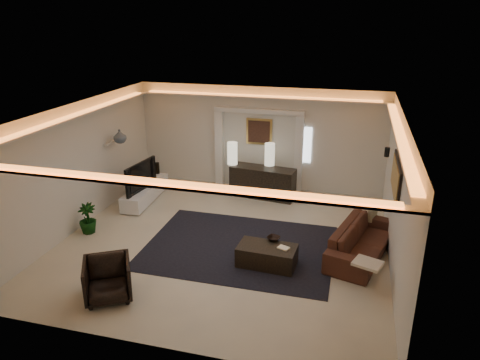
% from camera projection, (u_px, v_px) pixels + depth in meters
% --- Properties ---
extents(floor, '(7.00, 7.00, 0.00)m').
position_uv_depth(floor, '(225.00, 241.00, 9.94)').
color(floor, beige).
rests_on(floor, ground).
extents(ceiling, '(7.00, 7.00, 0.00)m').
position_uv_depth(ceiling, '(223.00, 112.00, 8.93)').
color(ceiling, white).
rests_on(ceiling, ground).
extents(wall_back, '(7.00, 0.00, 7.00)m').
position_uv_depth(wall_back, '(259.00, 138.00, 12.60)').
color(wall_back, silver).
rests_on(wall_back, ground).
extents(wall_front, '(7.00, 0.00, 7.00)m').
position_uv_depth(wall_front, '(152.00, 264.00, 6.26)').
color(wall_front, silver).
rests_on(wall_front, ground).
extents(wall_left, '(0.00, 7.00, 7.00)m').
position_uv_depth(wall_left, '(78.00, 166.00, 10.27)').
color(wall_left, silver).
rests_on(wall_left, ground).
extents(wall_right, '(0.00, 7.00, 7.00)m').
position_uv_depth(wall_right, '(397.00, 196.00, 8.60)').
color(wall_right, silver).
rests_on(wall_right, ground).
extents(cove_soffit, '(7.00, 7.00, 0.04)m').
position_uv_depth(cove_soffit, '(223.00, 126.00, 9.02)').
color(cove_soffit, silver).
rests_on(cove_soffit, ceiling).
extents(daylight_slit, '(0.25, 0.03, 1.00)m').
position_uv_depth(daylight_slit, '(307.00, 145.00, 12.30)').
color(daylight_slit, white).
rests_on(daylight_slit, wall_back).
extents(area_rug, '(4.00, 3.00, 0.01)m').
position_uv_depth(area_rug, '(240.00, 247.00, 9.66)').
color(area_rug, black).
rests_on(area_rug, ground).
extents(pilaster_left, '(0.22, 0.20, 2.20)m').
position_uv_depth(pilaster_left, '(220.00, 148.00, 12.91)').
color(pilaster_left, silver).
rests_on(pilaster_left, ground).
extents(pilaster_right, '(0.22, 0.20, 2.20)m').
position_uv_depth(pilaster_right, '(299.00, 154.00, 12.36)').
color(pilaster_right, silver).
rests_on(pilaster_right, ground).
extents(alcove_header, '(2.52, 0.20, 0.12)m').
position_uv_depth(alcove_header, '(259.00, 111.00, 12.23)').
color(alcove_header, silver).
rests_on(alcove_header, wall_back).
extents(painting_frame, '(0.74, 0.04, 0.74)m').
position_uv_depth(painting_frame, '(259.00, 132.00, 12.51)').
color(painting_frame, tan).
rests_on(painting_frame, wall_back).
extents(painting_canvas, '(0.62, 0.02, 0.62)m').
position_uv_depth(painting_canvas, '(259.00, 132.00, 12.48)').
color(painting_canvas, '#4C2D1E').
rests_on(painting_canvas, wall_back).
extents(art_panel_frame, '(0.04, 1.64, 0.74)m').
position_uv_depth(art_panel_frame, '(396.00, 178.00, 8.79)').
color(art_panel_frame, black).
rests_on(art_panel_frame, wall_right).
extents(art_panel_gold, '(0.02, 1.50, 0.62)m').
position_uv_depth(art_panel_gold, '(395.00, 178.00, 8.80)').
color(art_panel_gold, tan).
rests_on(art_panel_gold, wall_right).
extents(wall_sconce, '(0.12, 0.12, 0.22)m').
position_uv_depth(wall_sconce, '(387.00, 152.00, 10.54)').
color(wall_sconce, black).
rests_on(wall_sconce, wall_right).
extents(wall_niche, '(0.10, 0.55, 0.04)m').
position_uv_depth(wall_niche, '(111.00, 142.00, 11.45)').
color(wall_niche, silver).
rests_on(wall_niche, wall_left).
extents(console, '(1.82, 0.77, 0.88)m').
position_uv_depth(console, '(263.00, 183.00, 12.22)').
color(console, black).
rests_on(console, ground).
extents(lamp_left, '(0.34, 0.34, 0.62)m').
position_uv_depth(lamp_left, '(232.00, 156.00, 12.27)').
color(lamp_left, white).
rests_on(lamp_left, console).
extents(lamp_right, '(0.34, 0.34, 0.62)m').
position_uv_depth(lamp_right, '(270.00, 156.00, 12.19)').
color(lamp_right, beige).
rests_on(lamp_right, console).
extents(media_ledge, '(0.61, 2.10, 0.39)m').
position_uv_depth(media_ledge, '(146.00, 192.00, 12.04)').
color(media_ledge, silver).
rests_on(media_ledge, ground).
extents(tv, '(1.33, 0.33, 0.76)m').
position_uv_depth(tv, '(137.00, 175.00, 11.58)').
color(tv, black).
rests_on(tv, media_ledge).
extents(figurine, '(0.15, 0.15, 0.33)m').
position_uv_depth(figurine, '(157.00, 166.00, 12.81)').
color(figurine, black).
rests_on(figurine, media_ledge).
extents(ginger_jar, '(0.36, 0.36, 0.34)m').
position_uv_depth(ginger_jar, '(120.00, 136.00, 11.28)').
color(ginger_jar, '#495766').
rests_on(ginger_jar, wall_niche).
extents(plant, '(0.47, 0.47, 0.70)m').
position_uv_depth(plant, '(88.00, 218.00, 10.20)').
color(plant, black).
rests_on(plant, ground).
extents(sofa, '(2.44, 1.47, 0.67)m').
position_uv_depth(sofa, '(362.00, 241.00, 9.24)').
color(sofa, black).
rests_on(sofa, ground).
extents(throw_blanket, '(0.59, 0.54, 0.05)m').
position_uv_depth(throw_blanket, '(368.00, 263.00, 7.99)').
color(throw_blanket, silver).
rests_on(throw_blanket, sofa).
extents(throw_pillow, '(0.22, 0.36, 0.35)m').
position_uv_depth(throw_pillow, '(373.00, 213.00, 10.02)').
color(throw_pillow, tan).
rests_on(throw_pillow, sofa).
extents(coffee_table, '(1.18, 0.69, 0.43)m').
position_uv_depth(coffee_table, '(267.00, 256.00, 8.91)').
color(coffee_table, black).
rests_on(coffee_table, ground).
extents(bowl, '(0.34, 0.34, 0.06)m').
position_uv_depth(bowl, '(274.00, 239.00, 9.09)').
color(bowl, black).
rests_on(bowl, coffee_table).
extents(magazine, '(0.26, 0.22, 0.03)m').
position_uv_depth(magazine, '(283.00, 248.00, 8.76)').
color(magazine, '#F6EAC1').
rests_on(magazine, coffee_table).
extents(armchair, '(1.09, 1.09, 0.74)m').
position_uv_depth(armchair, '(108.00, 279.00, 7.83)').
color(armchair, black).
rests_on(armchair, ground).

